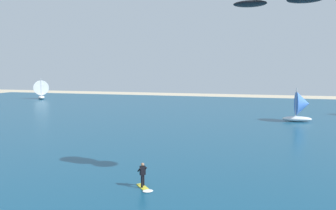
% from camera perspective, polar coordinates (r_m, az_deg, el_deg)
% --- Properties ---
extents(ocean, '(160.00, 90.00, 0.10)m').
position_cam_1_polar(ocean, '(58.25, 10.00, -2.23)').
color(ocean, navy).
rests_on(ocean, ground).
extents(kitesurfer, '(1.71, 1.85, 1.67)m').
position_cam_1_polar(kitesurfer, '(24.66, -3.84, -11.55)').
color(kitesurfer, yellow).
rests_on(kitesurfer, ocean).
extents(sailboat_trailing, '(4.63, 4.93, 5.48)m').
position_cam_1_polar(sailboat_trailing, '(101.62, -19.29, 2.35)').
color(sailboat_trailing, silver).
rests_on(sailboat_trailing, ocean).
extents(sailboat_far_right, '(4.42, 3.79, 5.08)m').
position_cam_1_polar(sailboat_far_right, '(57.83, 20.25, -0.18)').
color(sailboat_far_right, white).
rests_on(sailboat_far_right, ocean).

